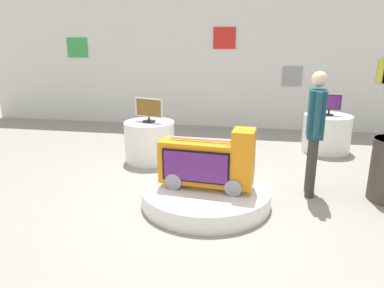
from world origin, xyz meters
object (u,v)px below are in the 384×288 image
Objects in this scene: display_pedestal_left_rear at (326,133)px; shopper_browsing_near_truck at (315,125)px; display_pedestal_center_rear at (150,141)px; tv_on_left_rear at (330,104)px; tv_on_center_rear at (149,109)px; novelty_firetruck_tv at (208,164)px; main_display_pedestal at (206,195)px.

shopper_browsing_near_truck reaches higher than display_pedestal_left_rear.
shopper_browsing_near_truck is at bearing -21.35° from display_pedestal_center_rear.
tv_on_left_rear is at bearing -84.82° from display_pedestal_left_rear.
tv_on_center_rear reaches higher than tv_on_left_rear.
display_pedestal_center_rear is (-1.24, 1.55, -0.20)m from novelty_firetruck_tv.
novelty_firetruck_tv is (0.02, -0.01, 0.44)m from main_display_pedestal.
tv_on_center_rear is at bearing 158.71° from shopper_browsing_near_truck.
display_pedestal_center_rear is (-3.15, -1.16, 0.00)m from display_pedestal_left_rear.
novelty_firetruck_tv reaches higher than display_pedestal_left_rear.
tv_on_left_rear is (1.91, 2.71, 0.37)m from novelty_firetruck_tv.
display_pedestal_left_rear is (1.93, 2.70, 0.24)m from main_display_pedestal.
main_display_pedestal is 3.33m from display_pedestal_left_rear.
shopper_browsing_near_truck is (-0.58, -2.16, 0.06)m from tv_on_left_rear.
display_pedestal_left_rear is at bearing 20.18° from display_pedestal_center_rear.
display_pedestal_center_rear is 0.57m from tv_on_center_rear.
main_display_pedestal is at bearing -125.64° from tv_on_left_rear.
tv_on_center_rear is (-1.24, 1.55, 0.37)m from novelty_firetruck_tv.
display_pedestal_left_rear is at bearing 54.41° from main_display_pedestal.
novelty_firetruck_tv is 3.34m from tv_on_left_rear.
display_pedestal_center_rear is 0.52× the size of shopper_browsing_near_truck.
shopper_browsing_near_truck is (-0.57, -2.17, 0.63)m from display_pedestal_left_rear.
tv_on_center_rear reaches higher than main_display_pedestal.
display_pedestal_center_rear is at bearing 128.62° from novelty_firetruck_tv.
novelty_firetruck_tv is at bearing -125.21° from tv_on_left_rear.
tv_on_left_rear is 2.24m from shopper_browsing_near_truck.
shopper_browsing_near_truck reaches higher than novelty_firetruck_tv.
display_pedestal_left_rear is 3.41m from tv_on_center_rear.
display_pedestal_center_rear is (-1.22, 1.55, 0.24)m from main_display_pedestal.
tv_on_left_rear reaches higher than novelty_firetruck_tv.
main_display_pedestal is 1.92× the size of display_pedestal_center_rear.
tv_on_center_rear is 0.31× the size of shopper_browsing_near_truck.
display_pedestal_center_rear is at bearing 128.25° from main_display_pedestal.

